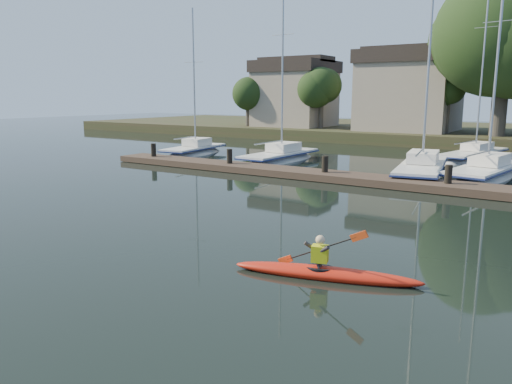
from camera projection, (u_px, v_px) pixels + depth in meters
The scene contains 9 objects.
ground at pixel (188, 269), 12.31m from camera, with size 160.00×160.00×0.00m, color black.
kayak at pixel (325, 271), 11.71m from camera, with size 4.46×1.78×1.43m.
dock at pixel (382, 181), 23.76m from camera, with size 34.00×2.00×1.80m.
sailboat_0 at pixel (194, 157), 36.06m from camera, with size 2.91×7.36×11.36m.
sailboat_1 at pixel (280, 164), 32.25m from camera, with size 2.25×8.40×13.67m.
sailboat_2 at pixel (421, 179), 26.62m from camera, with size 3.73×9.61×15.52m.
sailboat_3 at pixel (485, 182), 25.65m from camera, with size 3.46×8.61×13.50m.
sailboat_6 at pixel (473, 162), 33.37m from camera, with size 3.73×9.35×14.55m.
shore at pixel (503, 107), 43.88m from camera, with size 90.00×25.25×12.75m.
Camera 1 is at (7.83, -8.88, 4.23)m, focal length 35.00 mm.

